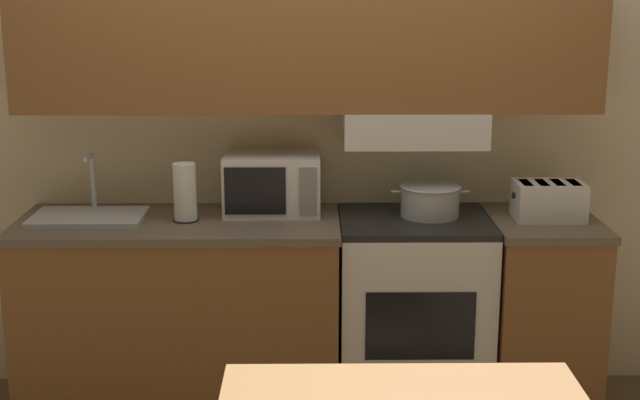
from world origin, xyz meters
name	(u,v)px	position (x,y,z in m)	size (l,w,h in m)	color
ground_plane	(309,377)	(0.00, 0.00, 0.00)	(16.00, 16.00, 0.00)	brown
wall_back	(311,92)	(0.01, -0.06, 1.45)	(4.99, 0.38, 2.55)	beige
lower_counter_main	(182,315)	(-0.58, -0.31, 0.45)	(1.44, 0.63, 0.91)	brown
lower_counter_right_stub	(539,313)	(1.06, -0.31, 0.46)	(0.48, 0.63, 0.91)	brown
stove_range	(412,313)	(0.48, -0.29, 0.45)	(0.67, 0.58, 0.91)	white
cooking_pot	(430,200)	(0.55, -0.25, 0.98)	(0.35, 0.28, 0.14)	#B7BABF
microwave	(272,184)	(-0.16, -0.19, 1.04)	(0.44, 0.29, 0.27)	white
toaster	(549,200)	(1.07, -0.31, 0.99)	(0.32, 0.21, 0.17)	white
sink_basin	(89,216)	(-0.98, -0.30, 0.93)	(0.49, 0.32, 0.28)	#B7BABF
paper_towel_roll	(185,192)	(-0.54, -0.32, 1.04)	(0.12, 0.12, 0.26)	black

